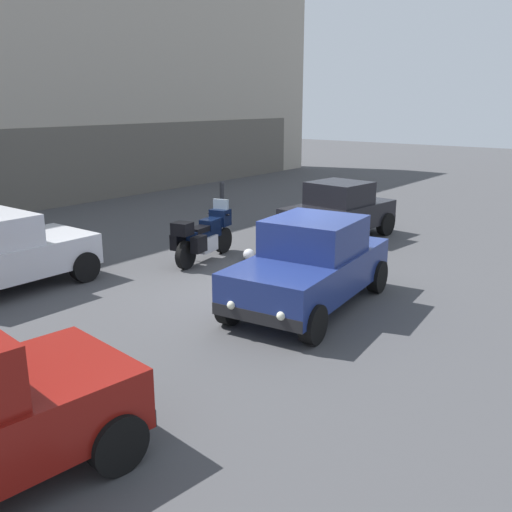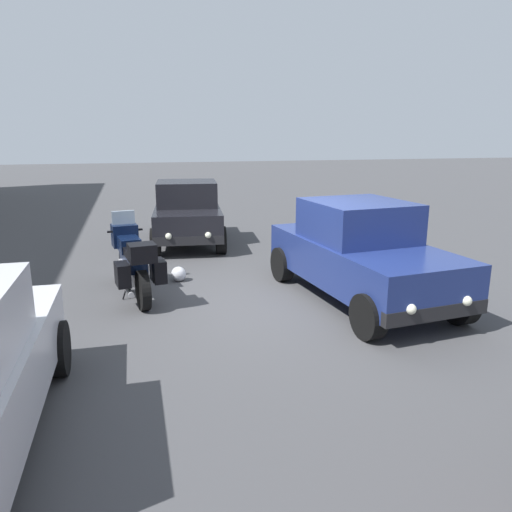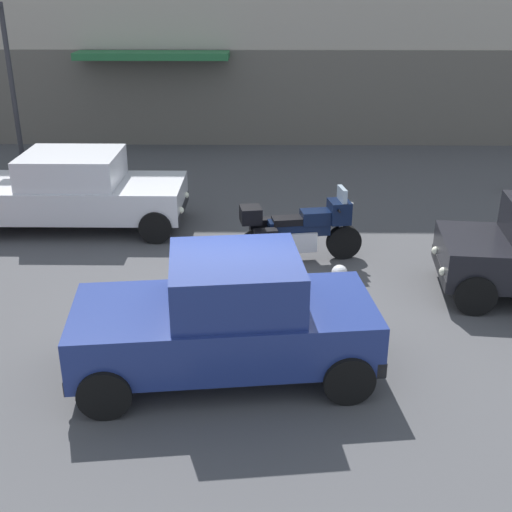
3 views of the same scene
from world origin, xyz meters
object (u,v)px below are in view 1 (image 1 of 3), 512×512
Objects in this scene: car_compact_side at (339,211)px; car_wagon_end at (311,264)px; bollard_curbside at (222,194)px; helmet at (249,255)px; motorcycle at (204,235)px.

car_compact_side is 5.51m from car_wagon_end.
bollard_curbside is (1.50, 5.55, -0.27)m from car_compact_side.
car_compact_side is (3.25, -0.55, 0.63)m from helmet.
bollard_curbside is (6.51, 7.85, -0.31)m from car_wagon_end.
car_wagon_end reaches higher than car_compact_side.
car_compact_side is at bearing -161.97° from car_wagon_end.
car_compact_side is 0.90× the size of car_wagon_end.
helmet is (0.67, -0.81, -0.48)m from motorcycle.
bollard_curbside reaches higher than helmet.
car_wagon_end is at bearing -129.70° from bollard_curbside.
helmet is 0.07× the size of car_wagon_end.
helmet is at bearing -128.28° from car_wagon_end.
car_wagon_end reaches higher than helmet.
car_wagon_end is at bearing -121.68° from helmet.
motorcycle is 4.16m from car_compact_side.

